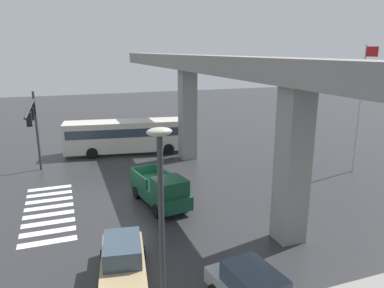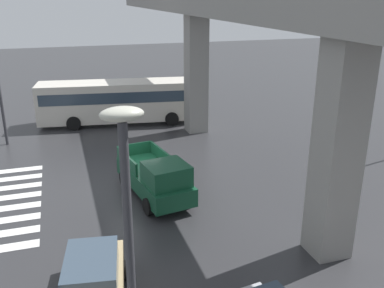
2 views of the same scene
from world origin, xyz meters
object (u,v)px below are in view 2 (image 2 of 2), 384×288
Objects in this scene: city_bus at (117,100)px; sedan_tan at (93,285)px; street_lamp_near_corner at (130,256)px; pickup_truck at (156,178)px.

city_bus is 19.45m from sedan_tan.
city_bus is 1.53× the size of street_lamp_near_corner.
sedan_tan is 0.62× the size of street_lamp_near_corner.
pickup_truck is 0.74× the size of street_lamp_near_corner.
sedan_tan is 5.74m from street_lamp_near_corner.
pickup_truck reaches higher than sedan_tan.
pickup_truck is at bearing 152.33° from sedan_tan.
street_lamp_near_corner is at bearing 6.87° from sedan_tan.
pickup_truck is 11.83m from street_lamp_near_corner.
street_lamp_near_corner reaches higher than pickup_truck.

